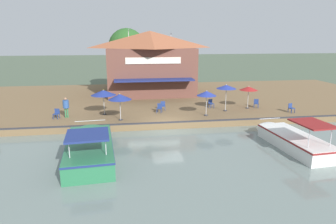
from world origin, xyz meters
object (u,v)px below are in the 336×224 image
object	(u,v)px
waterfront_restaurant	(150,62)
patio_umbrella_near_quay_edge	(207,93)
patio_umbrella_by_entrance	(249,88)
patio_umbrella_far_corner	(103,93)
cafe_chair_mid_patio	(163,105)
cafe_chair_under_first_umbrella	(291,107)
patio_umbrella_mid_patio_right	(120,97)
motorboat_mid_row	(290,138)
tree_downstream_bank	(125,48)
cafe_chair_far_corner_seat	(57,113)
person_mid_patio	(66,105)
motorboat_outer_channel	(90,145)
patio_umbrella_back_row	(226,87)
cafe_chair_back_row_seat	(256,103)
cafe_chair_beside_entrance	(211,103)
cafe_chair_facing_river	(159,108)

from	to	relation	value
waterfront_restaurant	patio_umbrella_near_quay_edge	xyz separation A→B (m)	(11.78, 3.90, -1.84)
patio_umbrella_by_entrance	patio_umbrella_far_corner	bearing A→B (deg)	-88.18
waterfront_restaurant	patio_umbrella_far_corner	bearing A→B (deg)	-27.05
cafe_chair_mid_patio	cafe_chair_under_first_umbrella	size ratio (longest dim) A/B	1.00
patio_umbrella_far_corner	patio_umbrella_mid_patio_right	bearing A→B (deg)	34.37
patio_umbrella_near_quay_edge	patio_umbrella_by_entrance	world-z (taller)	patio_umbrella_near_quay_edge
patio_umbrella_far_corner	motorboat_mid_row	xyz separation A→B (m)	(8.59, 13.15, -2.01)
patio_umbrella_near_quay_edge	tree_downstream_bank	xyz separation A→B (m)	(-16.74, -6.82, 3.39)
cafe_chair_far_corner_seat	person_mid_patio	distance (m)	1.05
person_mid_patio	motorboat_outer_channel	size ratio (longest dim) A/B	0.21
patio_umbrella_far_corner	tree_downstream_bank	distance (m)	15.57
motorboat_mid_row	patio_umbrella_far_corner	bearing A→B (deg)	-123.16
patio_umbrella_far_corner	cafe_chair_under_first_umbrella	world-z (taller)	patio_umbrella_far_corner
patio_umbrella_back_row	cafe_chair_under_first_umbrella	bearing A→B (deg)	75.77
patio_umbrella_by_entrance	cafe_chair_back_row_seat	world-z (taller)	patio_umbrella_by_entrance
patio_umbrella_near_quay_edge	tree_downstream_bank	world-z (taller)	tree_downstream_bank
cafe_chair_far_corner_seat	person_mid_patio	size ratio (longest dim) A/B	0.48
cafe_chair_under_first_umbrella	cafe_chair_far_corner_seat	size ratio (longest dim) A/B	1.00
waterfront_restaurant	motorboat_outer_channel	bearing A→B (deg)	-17.05
patio_umbrella_mid_patio_right	motorboat_outer_channel	bearing A→B (deg)	-17.68
patio_umbrella_by_entrance	patio_umbrella_mid_patio_right	bearing A→B (deg)	-78.21
patio_umbrella_near_quay_edge	motorboat_outer_channel	bearing A→B (deg)	-55.73
patio_umbrella_mid_patio_right	cafe_chair_beside_entrance	size ratio (longest dim) A/B	2.71
waterfront_restaurant	cafe_chair_far_corner_seat	bearing A→B (deg)	-40.02
person_mid_patio	patio_umbrella_back_row	bearing A→B (deg)	91.23
patio_umbrella_near_quay_edge	person_mid_patio	distance (m)	12.32
cafe_chair_facing_river	patio_umbrella_near_quay_edge	bearing A→B (deg)	67.01
patio_umbrella_back_row	cafe_chair_under_first_umbrella	size ratio (longest dim) A/B	2.99
patio_umbrella_by_entrance	waterfront_restaurant	bearing A→B (deg)	-137.83
motorboat_mid_row	patio_umbrella_near_quay_edge	bearing A→B (deg)	-149.17
cafe_chair_beside_entrance	person_mid_patio	bearing A→B (deg)	-82.36
patio_umbrella_near_quay_edge	cafe_chair_mid_patio	bearing A→B (deg)	-126.05
cafe_chair_back_row_seat	waterfront_restaurant	bearing A→B (deg)	-134.33
cafe_chair_facing_river	cafe_chair_beside_entrance	bearing A→B (deg)	103.05
patio_umbrella_back_row	person_mid_patio	distance (m)	14.58
patio_umbrella_near_quay_edge	cafe_chair_mid_patio	size ratio (longest dim) A/B	2.68
patio_umbrella_far_corner	cafe_chair_beside_entrance	distance (m)	10.52
patio_umbrella_back_row	cafe_chair_under_first_umbrella	world-z (taller)	patio_umbrella_back_row
cafe_chair_facing_river	motorboat_outer_channel	world-z (taller)	motorboat_outer_channel
patio_umbrella_near_quay_edge	cafe_chair_far_corner_seat	distance (m)	13.15
tree_downstream_bank	cafe_chair_facing_river	bearing A→B (deg)	10.62
patio_umbrella_by_entrance	motorboat_mid_row	world-z (taller)	patio_umbrella_by_entrance
patio_umbrella_by_entrance	tree_downstream_bank	xyz separation A→B (m)	(-14.59, -11.64, 3.42)
tree_downstream_bank	waterfront_restaurant	bearing A→B (deg)	30.45
cafe_chair_mid_patio	patio_umbrella_far_corner	bearing A→B (deg)	-80.88
patio_umbrella_near_quay_edge	cafe_chair_back_row_seat	distance (m)	6.42
patio_umbrella_mid_patio_right	motorboat_outer_channel	size ratio (longest dim) A/B	0.27
patio_umbrella_near_quay_edge	waterfront_restaurant	bearing A→B (deg)	-161.67
waterfront_restaurant	cafe_chair_under_first_umbrella	world-z (taller)	waterfront_restaurant
patio_umbrella_back_row	cafe_chair_under_first_umbrella	distance (m)	6.31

